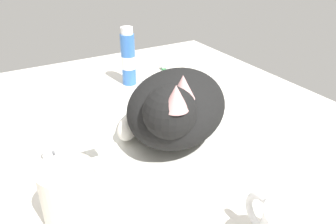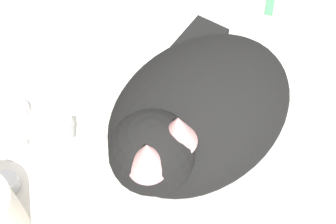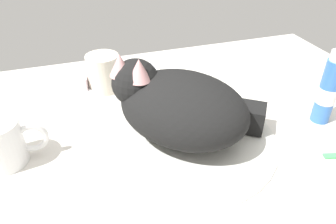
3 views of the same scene
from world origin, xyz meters
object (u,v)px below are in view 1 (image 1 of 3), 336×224
(cat, at_px, (174,107))
(rinse_cup, at_px, (70,195))
(faucet, at_px, (63,160))
(toothbrush, at_px, (167,73))
(toothpaste_bottle, at_px, (128,58))

(cat, distance_m, rinse_cup, 0.25)
(faucet, xyz_separation_m, toothbrush, (0.29, -0.37, -0.02))
(faucet, relative_size, cat, 0.42)
(rinse_cup, relative_size, toothbrush, 0.66)
(cat, height_order, toothbrush, cat)
(rinse_cup, relative_size, toothpaste_bottle, 0.57)
(cat, relative_size, toothbrush, 2.45)
(toothpaste_bottle, height_order, toothbrush, toothpaste_bottle)
(cat, height_order, toothpaste_bottle, cat)
(cat, bearing_deg, faucet, 88.67)
(cat, height_order, rinse_cup, cat)
(faucet, xyz_separation_m, toothpaste_bottle, (0.29, -0.25, 0.05))
(cat, bearing_deg, toothbrush, -27.83)
(toothbrush, bearing_deg, faucet, 128.57)
(cat, relative_size, rinse_cup, 3.69)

